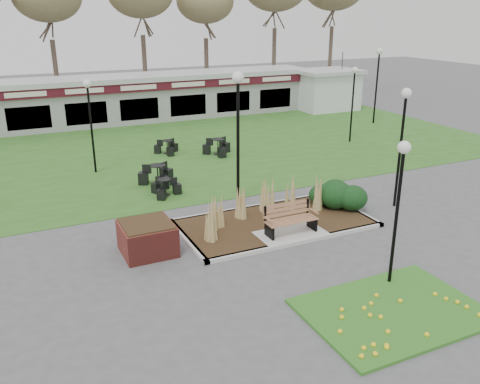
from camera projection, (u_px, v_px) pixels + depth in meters
name	position (u px, v px, depth m)	size (l,w,h in m)	color
ground	(293.00, 238.00, 16.00)	(100.00, 100.00, 0.00)	#515154
lawn	(173.00, 149.00, 26.20)	(34.00, 16.00, 0.02)	#2E5E1D
flower_bed	(393.00, 310.00, 12.06)	(4.20, 3.00, 0.16)	#26691E
planting_bed	(305.00, 207.00, 17.53)	(6.75, 3.40, 1.27)	#321E14
park_bench	(290.00, 218.00, 16.01)	(1.70, 0.66, 0.93)	#976644
brick_planter	(147.00, 238.00, 14.92)	(1.50, 1.50, 0.95)	maroon
food_pavilion	(133.00, 98.00, 32.48)	(24.60, 3.40, 2.90)	gray
service_hut	(327.00, 89.00, 36.25)	(4.40, 3.40, 2.83)	silver
lamp_post_near_left	(400.00, 183.00, 12.40)	(0.32, 0.32, 3.86)	black
lamp_post_near_right	(403.00, 122.00, 17.60)	(0.36, 0.36, 4.29)	black
lamp_post_mid_left	(238.00, 111.00, 17.35)	(0.40, 0.40, 4.86)	black
lamp_post_mid_right	(354.00, 88.00, 26.71)	(0.33, 0.33, 4.01)	black
lamp_post_far_right	(378.00, 69.00, 31.08)	(0.38, 0.38, 4.63)	black
lamp_post_far_left	(89.00, 106.00, 21.49)	(0.34, 0.34, 4.05)	black
bistro_set_a	(158.00, 178.00, 20.81)	(1.55, 1.39, 0.82)	black
bistro_set_b	(167.00, 149.00, 25.31)	(1.27, 1.11, 0.67)	black
bistro_set_c	(165.00, 190.00, 19.59)	(1.11, 1.24, 0.66)	black
bistro_set_d	(218.00, 149.00, 25.14)	(1.48, 1.33, 0.79)	black
patio_umbrella	(341.00, 83.00, 36.61)	(3.02, 3.04, 2.88)	black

